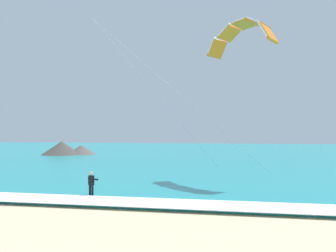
# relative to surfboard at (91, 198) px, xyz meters

# --- Properties ---
(sea) EXTENTS (200.00, 120.00, 0.20)m
(sea) POSITION_rel_surfboard_xyz_m (2.78, 57.17, 0.07)
(sea) COLOR teal
(sea) RESTS_ON ground
(surf_foam) EXTENTS (200.00, 2.87, 0.04)m
(surf_foam) POSITION_rel_surfboard_xyz_m (2.78, -1.83, 0.19)
(surf_foam) COLOR white
(surf_foam) RESTS_ON sea
(surfboard) EXTENTS (0.78, 1.47, 0.09)m
(surfboard) POSITION_rel_surfboard_xyz_m (0.00, 0.00, 0.00)
(surfboard) COLOR white
(surfboard) RESTS_ON ground
(kitesurfer) EXTENTS (0.61, 0.60, 1.69)m
(kitesurfer) POSITION_rel_surfboard_xyz_m (0.00, 0.02, 0.91)
(kitesurfer) COLOR black
(kitesurfer) RESTS_ON ground
(kite_primary) EXTENTS (12.16, 11.35, 12.22)m
(kite_primary) POSITION_rel_surfboard_xyz_m (9.26, 8.81, 12.29)
(kite_primary) COLOR orange
(headland_left) EXTENTS (9.98, 8.62, 2.63)m
(headland_left) POSITION_rel_surfboard_xyz_m (-22.08, 40.37, 1.18)
(headland_left) COLOR #56514C
(headland_left) RESTS_ON ground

